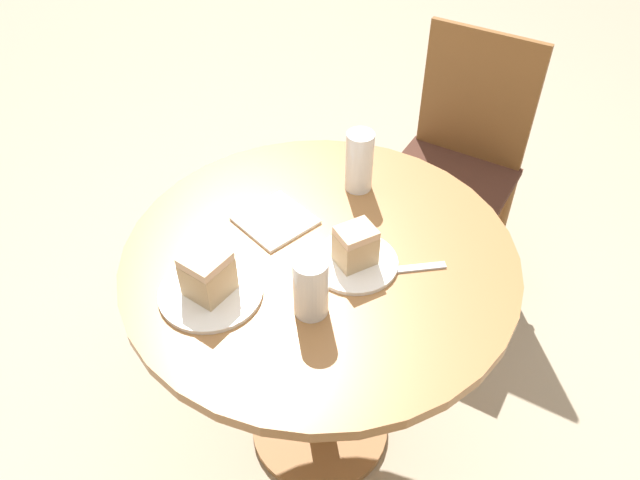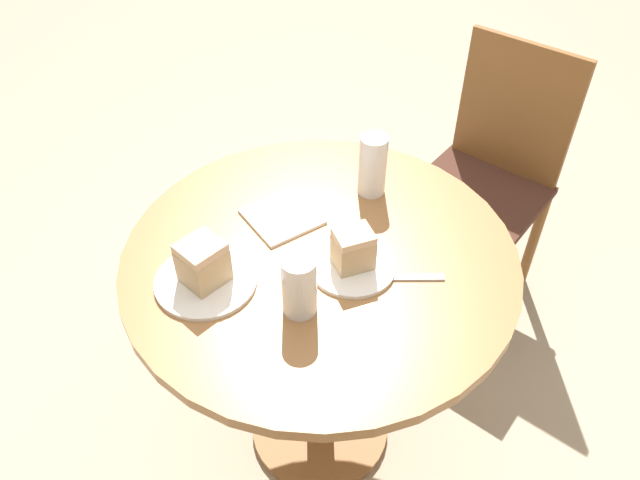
# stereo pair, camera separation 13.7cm
# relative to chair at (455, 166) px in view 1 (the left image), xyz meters

# --- Properties ---
(ground_plane) EXTENTS (8.00, 8.00, 0.00)m
(ground_plane) POSITION_rel_chair_xyz_m (0.05, -0.85, -0.47)
(ground_plane) COLOR tan
(table) EXTENTS (0.89, 0.89, 0.76)m
(table) POSITION_rel_chair_xyz_m (0.05, -0.85, 0.13)
(table) COLOR #9E6B3D
(table) RESTS_ON ground_plane
(chair) EXTENTS (0.44, 0.45, 0.90)m
(chair) POSITION_rel_chair_xyz_m (0.00, 0.00, 0.00)
(chair) COLOR brown
(chair) RESTS_ON ground_plane
(plate_near) EXTENTS (0.19, 0.19, 0.01)m
(plate_near) POSITION_rel_chair_xyz_m (0.13, -0.84, 0.30)
(plate_near) COLOR white
(plate_near) RESTS_ON table
(plate_far) EXTENTS (0.22, 0.22, 0.01)m
(plate_far) POSITION_rel_chair_xyz_m (-0.06, -1.09, 0.30)
(plate_far) COLOR white
(plate_far) RESTS_ON table
(cake_slice_near) EXTENTS (0.10, 0.10, 0.09)m
(cake_slice_near) POSITION_rel_chair_xyz_m (0.13, -0.84, 0.35)
(cake_slice_near) COLOR tan
(cake_slice_near) RESTS_ON plate_near
(cake_slice_far) EXTENTS (0.08, 0.09, 0.10)m
(cake_slice_far) POSITION_rel_chair_xyz_m (-0.06, -1.09, 0.35)
(cake_slice_far) COLOR tan
(cake_slice_far) RESTS_ON plate_far
(glass_lemonade) EXTENTS (0.07, 0.07, 0.16)m
(glass_lemonade) POSITION_rel_chair_xyz_m (-0.01, -0.60, 0.36)
(glass_lemonade) COLOR beige
(glass_lemonade) RESTS_ON table
(glass_water) EXTENTS (0.07, 0.07, 0.14)m
(glass_water) POSITION_rel_chair_xyz_m (0.14, -1.00, 0.35)
(glass_water) COLOR silver
(glass_water) RESTS_ON table
(napkin_stack) EXTENTS (0.18, 0.18, 0.01)m
(napkin_stack) POSITION_rel_chair_xyz_m (-0.10, -0.83, 0.30)
(napkin_stack) COLOR silver
(napkin_stack) RESTS_ON table
(fork) EXTENTS (0.13, 0.13, 0.00)m
(fork) POSITION_rel_chair_xyz_m (0.24, -0.78, 0.29)
(fork) COLOR silver
(fork) RESTS_ON table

